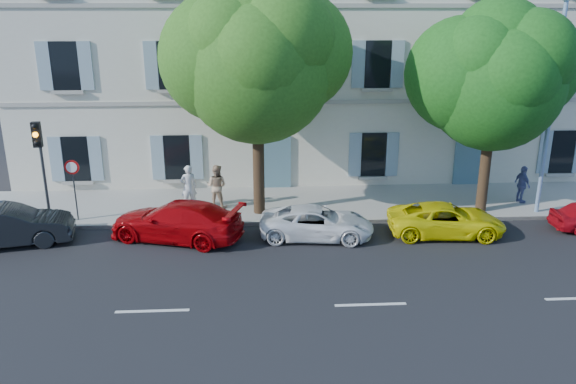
{
  "coord_description": "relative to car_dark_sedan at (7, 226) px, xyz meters",
  "views": [
    {
      "loc": [
        -3.1,
        -17.71,
        7.76
      ],
      "look_at": [
        -1.95,
        2.0,
        1.4
      ],
      "focal_mm": 35.0,
      "sensor_mm": 36.0,
      "label": 1
    }
  ],
  "objects": [
    {
      "name": "car_red_coupe",
      "position": [
        5.76,
        0.19,
        -0.02
      ],
      "size": [
        5.13,
        3.31,
        1.38
      ],
      "primitive_type": "imported",
      "rotation": [
        0.0,
        0.0,
        4.4
      ],
      "color": "#A30408",
      "rests_on": "ground"
    },
    {
      "name": "traffic_light",
      "position": [
        0.83,
        1.57,
        2.26
      ],
      "size": [
        0.32,
        0.44,
        3.89
      ],
      "color": "#383A3D",
      "rests_on": "sidewalk"
    },
    {
      "name": "car_white_coupe",
      "position": [
        10.76,
        0.05,
        -0.14
      ],
      "size": [
        4.24,
        2.31,
        1.13
      ],
      "primitive_type": "imported",
      "rotation": [
        0.0,
        0.0,
        1.46
      ],
      "color": "white",
      "rests_on": "ground"
    },
    {
      "name": "pedestrian_b",
      "position": [
        7.01,
        3.18,
        0.33
      ],
      "size": [
        1.03,
        0.92,
        1.77
      ],
      "primitive_type": "imported",
      "rotation": [
        0.0,
        0.0,
        2.81
      ],
      "color": "tan",
      "rests_on": "sidewalk"
    },
    {
      "name": "tree_right",
      "position": [
        17.59,
        2.13,
        4.5
      ],
      "size": [
        5.11,
        5.11,
        7.88
      ],
      "color": "#3A2819",
      "rests_on": "sidewalk"
    },
    {
      "name": "pedestrian_c",
      "position": [
        19.64,
        3.0,
        0.23
      ],
      "size": [
        0.54,
        0.97,
        1.56
      ],
      "primitive_type": "imported",
      "rotation": [
        0.0,
        0.0,
        1.75
      ],
      "color": "#505A93",
      "rests_on": "sidewalk"
    },
    {
      "name": "car_yellow_supercar",
      "position": [
        15.46,
        0.03,
        -0.13
      ],
      "size": [
        4.29,
        2.2,
        1.16
      ],
      "primitive_type": "imported",
      "rotation": [
        0.0,
        0.0,
        1.5
      ],
      "color": "yellow",
      "rests_on": "ground"
    },
    {
      "name": "ground",
      "position": [
        11.74,
        -0.9,
        -0.71
      ],
      "size": [
        90.0,
        90.0,
        0.0
      ],
      "primitive_type": "plane",
      "color": "black"
    },
    {
      "name": "road_sign",
      "position": [
        1.77,
        1.98,
        1.15
      ],
      "size": [
        0.55,
        0.08,
        2.37
      ],
      "color": "#383A3D",
      "rests_on": "sidewalk"
    },
    {
      "name": "sidewalk",
      "position": [
        11.74,
        3.55,
        -0.63
      ],
      "size": [
        36.0,
        4.5,
        0.15
      ],
      "primitive_type": "cube",
      "color": "#A09E96",
      "rests_on": "ground"
    },
    {
      "name": "kerb",
      "position": [
        11.74,
        1.38,
        -0.63
      ],
      "size": [
        36.0,
        0.16,
        0.16
      ],
      "primitive_type": "cube",
      "color": "#9E998E",
      "rests_on": "ground"
    },
    {
      "name": "street_lamp",
      "position": [
        19.77,
        1.69,
        4.02
      ],
      "size": [
        0.39,
        1.73,
        8.08
      ],
      "color": "#7293BF",
      "rests_on": "sidewalk"
    },
    {
      "name": "car_dark_sedan",
      "position": [
        0.0,
        0.0,
        0.0
      ],
      "size": [
        4.51,
        2.35,
        1.41
      ],
      "primitive_type": "imported",
      "rotation": [
        0.0,
        0.0,
        1.78
      ],
      "color": "black",
      "rests_on": "ground"
    },
    {
      "name": "building",
      "position": [
        11.74,
        9.3,
        5.29
      ],
      "size": [
        28.0,
        7.0,
        12.0
      ],
      "primitive_type": "cube",
      "color": "beige",
      "rests_on": "ground"
    },
    {
      "name": "pedestrian_a",
      "position": [
        5.9,
        3.09,
        0.34
      ],
      "size": [
        0.75,
        0.61,
        1.8
      ],
      "primitive_type": "imported",
      "rotation": [
        0.0,
        0.0,
        3.45
      ],
      "color": "silver",
      "rests_on": "sidewalk"
    },
    {
      "name": "tree_left",
      "position": [
        8.72,
        2.42,
        5.1
      ],
      "size": [
        5.68,
        5.68,
        8.8
      ],
      "color": "#3A2819",
      "rests_on": "sidewalk"
    }
  ]
}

